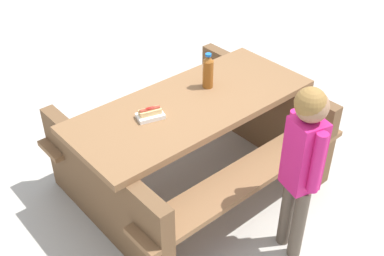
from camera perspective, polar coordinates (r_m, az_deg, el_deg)
The scene contains 5 objects.
ground_plane at distance 3.79m, azimuth -0.00°, elevation -6.48°, with size 30.00×30.00×0.00m, color #B7B2A8.
picnic_table at distance 3.51m, azimuth -0.00°, elevation -1.07°, with size 2.09×1.81×0.75m.
soda_bottle at distance 3.46m, azimuth 1.95°, elevation 6.81°, with size 0.08×0.08×0.27m.
hotdog_tray at distance 3.17m, azimuth -5.08°, elevation 1.71°, with size 0.18×0.11×0.08m.
child_in_coat at distance 2.84m, azimuth 13.29°, elevation -3.19°, with size 0.20×0.31×1.26m.
Camera 1 is at (1.25, 2.53, 2.53)m, focal length 44.16 mm.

